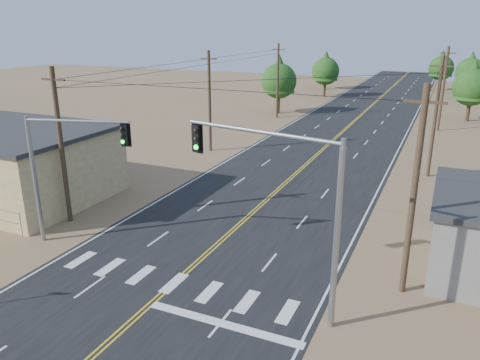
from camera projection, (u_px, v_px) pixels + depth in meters
The scene contains 15 objects.
road at pixel (303, 167), 42.47m from camera, with size 15.00×200.00×0.02m, color black.
utility_pole_left_near at pixel (61, 146), 29.37m from camera, with size 1.80×0.30×10.00m.
utility_pole_left_mid at pixel (210, 101), 46.68m from camera, with size 1.80×0.30×10.00m.
utility_pole_left_far at pixel (278, 80), 63.99m from camera, with size 1.80×0.30×10.00m.
utility_pole_right_near at pixel (414, 192), 21.20m from camera, with size 1.80×0.30×10.00m.
utility_pole_right_mid at pixel (435, 117), 38.50m from camera, with size 1.80×0.30×10.00m.
utility_pole_right_far at pixel (443, 88), 55.81m from camera, with size 1.80×0.30×10.00m.
signal_mast_left at pixel (60, 160), 26.33m from camera, with size 5.88×1.90×7.56m.
signal_mast_right at pixel (289, 192), 19.62m from camera, with size 7.60×1.75×8.27m.
tree_left_near at pixel (279, 77), 67.28m from camera, with size 5.05×5.05×8.42m.
tree_left_mid at pixel (326, 68), 83.21m from camera, with size 4.86×4.86×8.10m.
tree_left_far at pixel (326, 66), 93.36m from camera, with size 4.45×4.45×7.41m.
tree_right_near at pixel (472, 83), 61.52m from camera, with size 4.90×4.90×8.17m.
tree_right_mid at pixel (471, 69), 81.58m from camera, with size 4.89×4.89×8.16m.
tree_right_far at pixel (442, 66), 91.04m from camera, with size 4.70×4.70×7.83m.
Camera 1 is at (11.48, -9.43, 12.33)m, focal length 35.00 mm.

